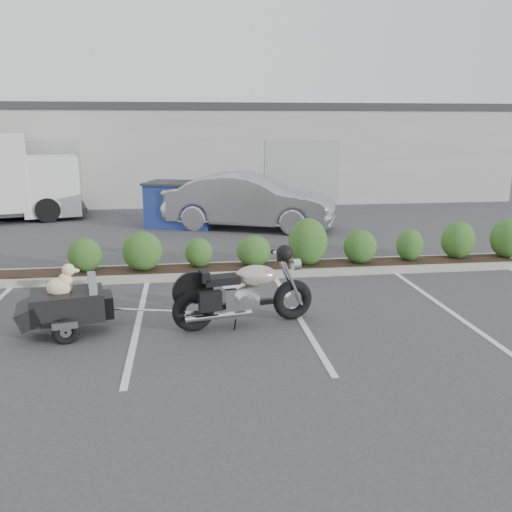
{
  "coord_description": "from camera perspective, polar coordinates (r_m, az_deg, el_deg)",
  "views": [
    {
      "loc": [
        -0.67,
        -9.26,
        3.22
      ],
      "look_at": [
        0.65,
        0.71,
        0.75
      ],
      "focal_mm": 38.0,
      "sensor_mm": 36.0,
      "label": 1
    }
  ],
  "objects": [
    {
      "name": "pet_trailer",
      "position": [
        8.96,
        -19.32,
        -4.81
      ],
      "size": [
        1.93,
        1.1,
        1.14
      ],
      "rotation": [
        0.0,
        0.0,
        0.2
      ],
      "color": "black",
      "rests_on": "ground"
    },
    {
      "name": "sedan",
      "position": [
        16.96,
        -0.67,
        5.79
      ],
      "size": [
        5.53,
        3.53,
        1.72
      ],
      "primitive_type": "imported",
      "rotation": [
        0.0,
        0.0,
        1.22
      ],
      "color": "#A6A5AC",
      "rests_on": "ground"
    },
    {
      "name": "planter_kerb",
      "position": [
        12.0,
        0.73,
        -1.4
      ],
      "size": [
        12.0,
        1.0,
        0.15
      ],
      "primitive_type": "cube",
      "color": "#9E9E93",
      "rests_on": "ground"
    },
    {
      "name": "building",
      "position": [
        26.29,
        -6.19,
        11.05
      ],
      "size": [
        26.0,
        10.0,
        4.0
      ],
      "primitive_type": "cube",
      "color": "#9EA099",
      "rests_on": "ground"
    },
    {
      "name": "dumpster",
      "position": [
        17.48,
        -7.84,
        5.44
      ],
      "size": [
        2.52,
        2.08,
        1.42
      ],
      "rotation": [
        0.0,
        0.0,
        -0.32
      ],
      "color": "navy",
      "rests_on": "ground"
    },
    {
      "name": "ground",
      "position": [
        9.82,
        -3.23,
        -5.36
      ],
      "size": [
        90.0,
        90.0,
        0.0
      ],
      "primitive_type": "plane",
      "color": "#38383A",
      "rests_on": "ground"
    },
    {
      "name": "motorcycle",
      "position": [
        8.77,
        -1.22,
        -3.93
      ],
      "size": [
        2.37,
        0.99,
        1.37
      ],
      "rotation": [
        0.0,
        0.0,
        0.2
      ],
      "color": "black",
      "rests_on": "ground"
    }
  ]
}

